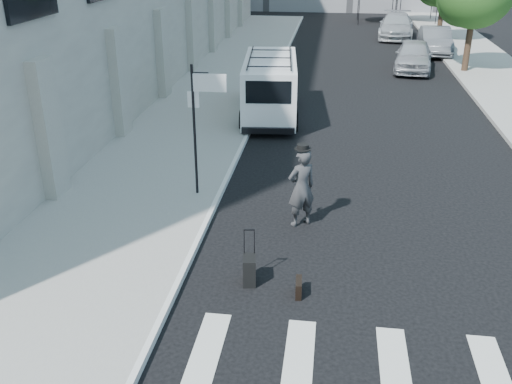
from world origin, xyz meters
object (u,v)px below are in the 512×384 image
(parked_car_a, at_px, (414,56))
(parked_car_b, at_px, (435,41))
(briefcase, at_px, (299,287))
(parked_car_c, at_px, (396,26))
(suitcase, at_px, (249,270))
(businessman, at_px, (301,188))
(cargo_van, at_px, (270,86))

(parked_car_a, bearing_deg, parked_car_b, 77.42)
(briefcase, distance_m, parked_car_c, 32.14)
(suitcase, height_order, parked_car_a, parked_car_a)
(businessman, relative_size, parked_car_a, 0.44)
(briefcase, bearing_deg, cargo_van, 95.66)
(businessman, bearing_deg, parked_car_b, -139.00)
(cargo_van, distance_m, parked_car_b, 16.22)
(businessman, relative_size, parked_car_b, 0.42)
(businessman, height_order, parked_car_b, businessman)
(parked_car_a, xyz_separation_m, parked_car_c, (0.00, 10.51, 0.02))
(briefcase, relative_size, parked_car_c, 0.08)
(parked_car_b, bearing_deg, businessman, -103.80)
(businessman, xyz_separation_m, parked_car_b, (6.50, 23.12, -0.22))
(briefcase, height_order, cargo_van, cargo_van)
(suitcase, xyz_separation_m, parked_car_a, (5.58, 21.02, 0.47))
(suitcase, relative_size, cargo_van, 0.19)
(parked_car_b, bearing_deg, parked_car_c, 109.57)
(briefcase, bearing_deg, suitcase, 161.09)
(suitcase, distance_m, cargo_van, 12.02)
(suitcase, bearing_deg, parked_car_b, 65.65)
(parked_car_a, bearing_deg, businessman, -96.68)
(parked_car_a, relative_size, parked_car_b, 0.97)
(businessman, bearing_deg, suitcase, 39.16)
(cargo_van, relative_size, parked_car_c, 1.11)
(businessman, bearing_deg, parked_car_a, -137.73)
(suitcase, xyz_separation_m, parked_car_c, (5.58, 31.53, 0.49))
(suitcase, relative_size, parked_car_c, 0.21)
(cargo_van, bearing_deg, parked_car_b, 53.92)
(businessman, height_order, suitcase, businessman)
(businessman, relative_size, suitcase, 1.71)
(suitcase, xyz_separation_m, cargo_van, (-0.94, 11.95, 0.86))
(briefcase, height_order, parked_car_a, parked_car_a)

